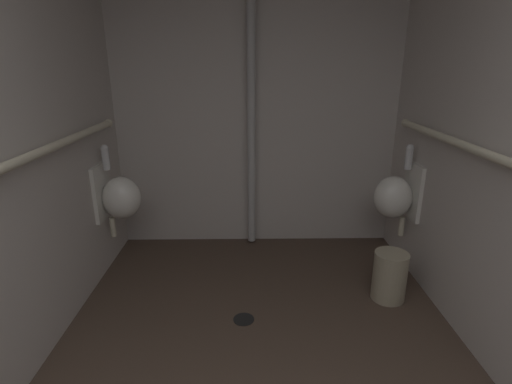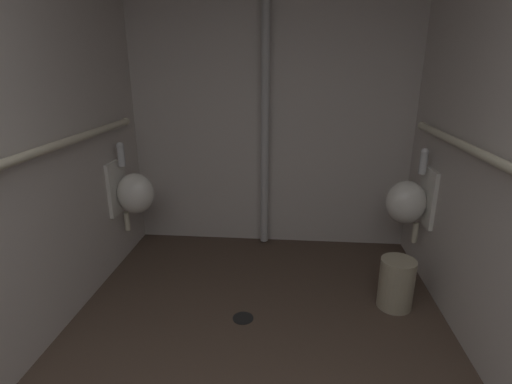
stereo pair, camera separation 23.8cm
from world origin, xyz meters
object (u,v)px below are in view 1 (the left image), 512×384
(urinal_right_mid, at_px, (396,196))
(waste_bin, at_px, (390,276))
(standpipe_back_wall, at_px, (251,106))
(urinal_left_mid, at_px, (119,196))
(floor_drain, at_px, (244,319))

(urinal_right_mid, distance_m, waste_bin, 0.67)
(urinal_right_mid, relative_size, standpipe_back_wall, 0.30)
(urinal_left_mid, relative_size, urinal_right_mid, 1.00)
(urinal_left_mid, xyz_separation_m, waste_bin, (2.03, -0.49, -0.44))
(urinal_left_mid, relative_size, waste_bin, 2.10)
(floor_drain, xyz_separation_m, waste_bin, (1.04, 0.24, 0.18))
(urinal_left_mid, bearing_deg, waste_bin, -13.62)
(standpipe_back_wall, relative_size, waste_bin, 6.96)
(urinal_left_mid, bearing_deg, standpipe_back_wall, 23.09)
(urinal_left_mid, height_order, floor_drain, urinal_left_mid)
(waste_bin, bearing_deg, standpipe_back_wall, 136.22)
(floor_drain, bearing_deg, urinal_left_mid, 143.65)
(standpipe_back_wall, xyz_separation_m, floor_drain, (-0.06, -1.18, -1.27))
(standpipe_back_wall, distance_m, floor_drain, 1.73)
(standpipe_back_wall, bearing_deg, waste_bin, -43.78)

